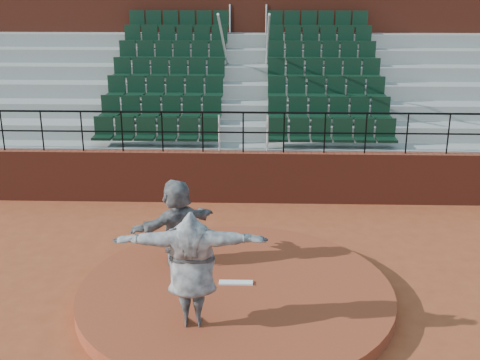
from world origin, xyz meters
The scene contains 9 objects.
ground centered at (0.00, 0.00, 0.00)m, with size 90.00×90.00×0.00m, color #944021.
pitchers_mound centered at (0.00, 0.00, 0.12)m, with size 5.50×5.50×0.25m, color brown.
pitching_rubber centered at (0.00, 0.15, 0.27)m, with size 0.60×0.15×0.03m, color white.
boundary_wall centered at (0.00, 5.00, 0.65)m, with size 24.00×0.30×1.30m, color maroon.
wall_railing centered at (0.00, 5.00, 2.03)m, with size 24.04×0.05×1.03m.
seating_deck centered at (0.00, 8.65, 1.44)m, with size 24.00×5.97×4.63m.
press_box_facade centered at (0.00, 12.60, 3.55)m, with size 24.00×3.00×7.10m, color maroon.
pitcher centered at (-0.62, -1.16, 1.19)m, with size 2.31×0.63×1.88m, color black.
fielder centered at (-1.13, 1.01, 0.95)m, with size 1.75×0.56×1.89m, color black.
Camera 1 is at (0.37, -9.37, 5.36)m, focal length 45.00 mm.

